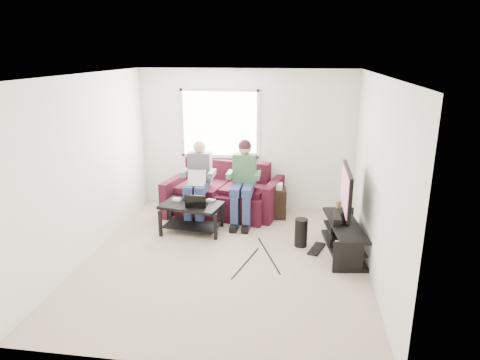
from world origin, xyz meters
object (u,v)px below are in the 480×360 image
(subwoofer, at_px, (301,233))
(end_table, at_px, (276,202))
(tv_stand, at_px, (344,239))
(sofa, at_px, (224,195))
(tv, at_px, (346,192))
(coffee_table, at_px, (192,211))

(subwoofer, height_order, end_table, end_table)
(tv_stand, distance_m, end_table, 1.66)
(tv_stand, bearing_deg, sofa, 146.96)
(tv, xyz_separation_m, subwoofer, (-0.63, -0.01, -0.69))
(tv, bearing_deg, tv_stand, -88.53)
(tv_stand, bearing_deg, end_table, 131.29)
(tv_stand, xyz_separation_m, subwoofer, (-0.63, 0.09, 0.02))
(sofa, relative_size, end_table, 3.43)
(tv, bearing_deg, coffee_table, 172.91)
(tv_stand, relative_size, tv, 1.29)
(tv_stand, distance_m, tv, 0.72)
(coffee_table, distance_m, end_table, 1.59)
(tv_stand, xyz_separation_m, tv, (-0.00, 0.10, 0.71))
(sofa, bearing_deg, subwoofer, -41.18)
(sofa, distance_m, tv, 2.46)
(sofa, xyz_separation_m, tv_stand, (2.05, -1.33, -0.14))
(coffee_table, relative_size, subwoofer, 2.40)
(sofa, relative_size, tv_stand, 1.54)
(sofa, height_order, subwoofer, sofa)
(subwoofer, bearing_deg, tv, 0.55)
(sofa, relative_size, tv, 1.97)
(end_table, bearing_deg, subwoofer, -68.13)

